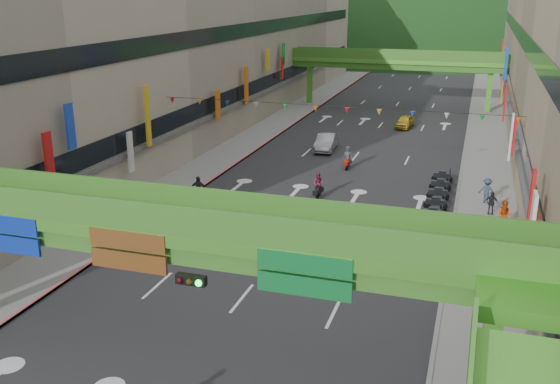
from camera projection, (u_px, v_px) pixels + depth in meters
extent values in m
cube|color=#28282B|center=(374.00, 133.00, 64.16)|extent=(18.00, 140.00, 0.02)
cube|color=gray|center=(273.00, 126.00, 67.32)|extent=(4.00, 140.00, 0.15)
cube|color=gray|center=(486.00, 140.00, 60.96)|extent=(4.00, 140.00, 0.15)
cube|color=#CC5959|center=(290.00, 127.00, 66.76)|extent=(0.20, 140.00, 0.18)
cube|color=gray|center=(466.00, 138.00, 61.50)|extent=(0.20, 140.00, 0.18)
cube|color=#9E937F|center=(202.00, 34.00, 66.72)|extent=(12.00, 95.00, 19.00)
cube|color=black|center=(256.00, 87.00, 66.61)|extent=(0.08, 90.25, 1.40)
cube|color=black|center=(255.00, 29.00, 64.76)|extent=(0.08, 90.25, 1.40)
cube|color=black|center=(512.00, 99.00, 59.12)|extent=(0.08, 90.25, 1.40)
cube|color=black|center=(520.00, 34.00, 57.27)|extent=(0.08, 90.25, 1.40)
cube|color=#4C9E2D|center=(179.00, 230.00, 22.52)|extent=(28.00, 2.20, 0.50)
cube|color=#387223|center=(180.00, 246.00, 22.70)|extent=(28.00, 1.76, 0.70)
cube|color=#4C9E2D|center=(489.00, 363.00, 20.37)|extent=(0.60, 0.60, 4.80)
cube|color=#387223|center=(164.00, 219.00, 21.33)|extent=(28.00, 0.12, 1.10)
cube|color=#387223|center=(191.00, 201.00, 23.21)|extent=(28.00, 0.12, 1.10)
cube|color=navy|center=(12.00, 236.00, 23.60)|extent=(2.40, 0.12, 1.50)
cube|color=#593314|center=(128.00, 252.00, 22.16)|extent=(3.00, 0.12, 1.50)
cube|color=#0C5926|center=(304.00, 276.00, 20.28)|extent=(3.20, 0.12, 1.50)
cube|color=black|center=(191.00, 280.00, 21.50)|extent=(1.10, 0.28, 0.35)
cube|color=#4C9E2D|center=(397.00, 61.00, 75.98)|extent=(28.00, 2.20, 0.50)
cube|color=#387223|center=(397.00, 66.00, 76.16)|extent=(28.00, 1.76, 0.70)
cube|color=#4C9E2D|center=(310.00, 85.00, 80.19)|extent=(0.60, 0.60, 4.80)
cube|color=#4C9E2D|center=(489.00, 93.00, 73.83)|extent=(0.60, 0.60, 4.80)
cube|color=#387223|center=(396.00, 55.00, 74.79)|extent=(28.00, 0.12, 1.10)
cube|color=#387223|center=(399.00, 54.00, 76.67)|extent=(28.00, 0.12, 1.10)
ellipsoid|color=#1C4419|center=(387.00, 45.00, 168.17)|extent=(168.00, 140.00, 112.00)
ellipsoid|color=#1C4419|center=(540.00, 43.00, 174.73)|extent=(208.00, 176.00, 128.00)
cylinder|color=black|center=(331.00, 106.00, 44.12)|extent=(26.00, 0.03, 0.03)
cone|color=red|center=(173.00, 100.00, 47.82)|extent=(0.36, 0.36, 0.40)
cone|color=gold|center=(200.00, 102.00, 47.16)|extent=(0.36, 0.36, 0.40)
cone|color=#193FB2|center=(227.00, 104.00, 46.50)|extent=(0.36, 0.36, 0.40)
cone|color=silver|center=(256.00, 105.00, 45.84)|extent=(0.36, 0.36, 0.40)
cone|color=#198C33|center=(286.00, 107.00, 45.19)|extent=(0.36, 0.36, 0.40)
cone|color=orange|center=(316.00, 109.00, 44.53)|extent=(0.36, 0.36, 0.40)
cone|color=red|center=(347.00, 110.00, 43.87)|extent=(0.36, 0.36, 0.40)
cone|color=gold|center=(379.00, 112.00, 43.22)|extent=(0.36, 0.36, 0.40)
cone|color=#193FB2|center=(412.00, 114.00, 42.56)|extent=(0.36, 0.36, 0.40)
cone|color=silver|center=(447.00, 116.00, 41.90)|extent=(0.36, 0.36, 0.40)
cone|color=#198C33|center=(482.00, 118.00, 41.24)|extent=(0.36, 0.36, 0.40)
cone|color=orange|center=(518.00, 120.00, 40.59)|extent=(0.36, 0.36, 0.40)
cube|color=black|center=(318.00, 191.00, 43.85)|extent=(0.50, 1.33, 0.35)
cube|color=black|center=(318.00, 188.00, 43.78)|extent=(0.36, 0.58, 0.18)
cube|color=black|center=(319.00, 182.00, 44.21)|extent=(0.55, 0.12, 0.06)
cylinder|color=black|center=(319.00, 193.00, 44.46)|extent=(0.16, 0.51, 0.50)
cylinder|color=black|center=(317.00, 197.00, 43.43)|extent=(0.16, 0.51, 0.50)
imported|color=maroon|center=(318.00, 183.00, 43.68)|extent=(0.80, 0.66, 1.52)
cube|color=#97969D|center=(199.00, 200.00, 42.06)|extent=(0.53, 1.34, 0.35)
cube|color=#97969D|center=(198.00, 196.00, 41.98)|extent=(0.38, 0.59, 0.18)
cube|color=#97969D|center=(203.00, 190.00, 42.38)|extent=(0.55, 0.14, 0.06)
cylinder|color=black|center=(203.00, 201.00, 42.62)|extent=(0.17, 0.51, 0.50)
cylinder|color=black|center=(194.00, 206.00, 41.68)|extent=(0.17, 0.51, 0.50)
imported|color=#282F39|center=(198.00, 189.00, 41.84)|extent=(1.13, 0.60, 1.84)
cube|color=#8B1403|center=(348.00, 162.00, 51.17)|extent=(0.48, 1.33, 0.35)
cube|color=#8B1403|center=(348.00, 159.00, 51.10)|extent=(0.35, 0.58, 0.18)
cube|color=#8B1403|center=(349.00, 155.00, 51.53)|extent=(0.55, 0.11, 0.06)
cylinder|color=black|center=(348.00, 164.00, 51.78)|extent=(0.15, 0.51, 0.50)
cylinder|color=black|center=(347.00, 168.00, 50.76)|extent=(0.15, 0.51, 0.50)
imported|color=#3F3F47|center=(348.00, 156.00, 51.00)|extent=(0.80, 0.56, 1.55)
cube|color=black|center=(433.00, 212.00, 39.63)|extent=(1.31, 0.37, 0.35)
cube|color=black|center=(433.00, 209.00, 39.55)|extent=(0.56, 0.31, 0.18)
cube|color=black|center=(442.00, 206.00, 39.32)|extent=(0.07, 0.55, 0.06)
cylinder|color=black|center=(441.00, 218.00, 39.57)|extent=(0.50, 0.11, 0.50)
cylinder|color=black|center=(424.00, 216.00, 39.87)|extent=(0.50, 0.11, 0.50)
cube|color=black|center=(436.00, 202.00, 41.62)|extent=(1.31, 0.37, 0.35)
cube|color=black|center=(436.00, 198.00, 41.54)|extent=(0.56, 0.31, 0.18)
cube|color=black|center=(445.00, 195.00, 41.31)|extent=(0.07, 0.55, 0.06)
cylinder|color=black|center=(444.00, 207.00, 41.56)|extent=(0.50, 0.11, 0.50)
cylinder|color=black|center=(427.00, 205.00, 41.86)|extent=(0.50, 0.11, 0.50)
cube|color=black|center=(438.00, 192.00, 43.61)|extent=(1.31, 0.37, 0.35)
cube|color=black|center=(438.00, 189.00, 43.54)|extent=(0.56, 0.31, 0.18)
cube|color=black|center=(447.00, 186.00, 43.31)|extent=(0.07, 0.55, 0.06)
cylinder|color=black|center=(446.00, 197.00, 43.56)|extent=(0.50, 0.11, 0.50)
cylinder|color=black|center=(430.00, 195.00, 43.86)|extent=(0.50, 0.11, 0.50)
cube|color=black|center=(440.00, 183.00, 45.61)|extent=(1.31, 0.37, 0.35)
cube|color=black|center=(441.00, 180.00, 45.53)|extent=(0.56, 0.31, 0.18)
cube|color=black|center=(449.00, 177.00, 45.30)|extent=(0.07, 0.55, 0.06)
cylinder|color=black|center=(448.00, 188.00, 45.55)|extent=(0.50, 0.11, 0.50)
cylinder|color=black|center=(432.00, 187.00, 45.85)|extent=(0.50, 0.11, 0.50)
cube|color=black|center=(442.00, 175.00, 47.60)|extent=(1.31, 0.37, 0.35)
cube|color=black|center=(443.00, 172.00, 47.52)|extent=(0.56, 0.31, 0.18)
cube|color=black|center=(450.00, 169.00, 47.30)|extent=(0.07, 0.55, 0.06)
cylinder|color=black|center=(449.00, 180.00, 47.54)|extent=(0.50, 0.11, 0.50)
cylinder|color=black|center=(435.00, 178.00, 47.84)|extent=(0.50, 0.11, 0.50)
imported|color=#A4A2A9|center=(326.00, 142.00, 57.01)|extent=(1.93, 4.69, 1.51)
imported|color=gold|center=(405.00, 122.00, 66.38)|extent=(1.86, 3.92, 1.29)
imported|color=#BF3F0C|center=(504.00, 218.00, 37.58)|extent=(0.91, 0.71, 1.87)
imported|color=#222128|center=(491.00, 205.00, 40.34)|extent=(0.92, 0.44, 1.53)
imported|color=#293A4E|center=(487.00, 193.00, 42.44)|extent=(0.89, 0.64, 1.75)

